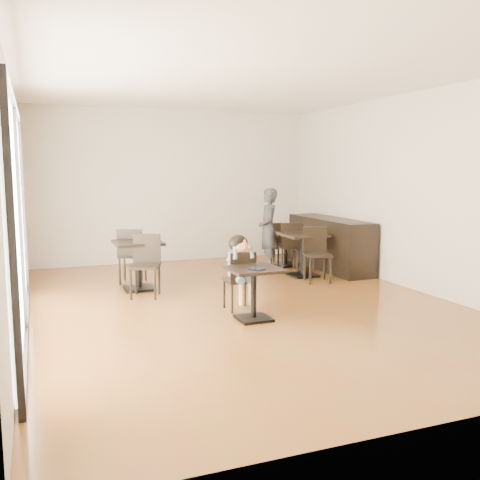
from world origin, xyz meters
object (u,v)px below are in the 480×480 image
chair_back_a (280,242)px  child (239,273)px  cafe_table_mid (303,255)px  cafe_table_left (138,266)px  child_table (254,294)px  child_chair (239,280)px  chair_back_b (304,249)px  cafe_table_back (286,249)px  chair_mid_b (318,255)px  chair_left_a (133,256)px  chair_left_b (145,266)px  adult_patron (268,230)px  chair_mid_a (290,247)px

chair_back_a → child: bearing=70.5°
chair_back_a → cafe_table_mid: bearing=93.7°
cafe_table_left → chair_back_a: (3.32, 1.62, 0.02)m
child_table → child: child is taller
child_chair → chair_back_b: size_ratio=1.00×
child → chair_back_a: 4.05m
cafe_table_back → chair_back_b: size_ratio=0.83×
cafe_table_left → cafe_table_back: bearing=18.5°
chair_mid_b → chair_back_b: size_ratio=1.14×
child_table → cafe_table_mid: size_ratio=0.88×
child_chair → cafe_table_left: (-1.09, 1.75, -0.02)m
cafe_table_mid → chair_left_a: 3.08m
child → chair_left_b: (-1.09, 1.20, -0.05)m
chair_mid_b → adult_patron: bearing=117.9°
chair_mid_b → chair_left_a: size_ratio=0.99×
child → chair_left_b: child is taller
cafe_table_mid → chair_left_b: size_ratio=0.82×
cafe_table_mid → cafe_table_left: 3.03m
chair_mid_a → chair_back_b: 0.30m
child_table → chair_left_a: chair_left_a is taller
child_table → cafe_table_back: (2.11, 3.37, -0.00)m
cafe_table_back → chair_left_b: (-3.20, -1.62, 0.13)m
chair_back_a → chair_mid_b: bearing=96.3°
cafe_table_mid → chair_back_a: 1.64m
child_chair → chair_left_a: 2.55m
cafe_table_left → chair_left_b: bearing=-90.0°
chair_back_a → chair_back_b: same height
chair_back_a → chair_left_a: bearing=31.8°
child_table → child_chair: 0.55m
chair_left_b → chair_back_a: 3.97m
chair_mid_a → chair_back_b: bearing=-174.8°
child_table → child: bearing=90.0°
child_chair → chair_left_b: chair_left_b is taller
adult_patron → chair_back_b: 0.79m
cafe_table_back → chair_left_a: 3.24m
child → chair_back_a: child is taller
chair_mid_b → chair_back_a: 2.18m
chair_left_b → adult_patron: bearing=48.2°
chair_left_b → chair_left_a: bearing=111.9°
child → cafe_table_mid: size_ratio=1.34×
child_table → cafe_table_back: size_ratio=1.00×
chair_left_a → chair_back_b: size_ratio=1.15×
chair_mid_a → chair_back_a: 1.10m
child_chair → cafe_table_mid: child_chair is taller
child_table → chair_mid_b: size_ratio=0.73×
child → chair_left_a: bearing=115.3°
child_table → chair_back_b: size_ratio=0.83×
cafe_table_back → chair_left_a: bearing=-170.8°
child_chair → adult_patron: (1.58, 2.52, 0.38)m
cafe_table_left → chair_left_b: 0.56m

